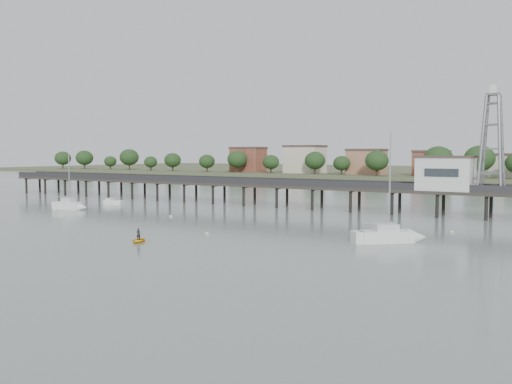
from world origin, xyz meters
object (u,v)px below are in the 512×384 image
(lattice_tower, at_px, (492,143))
(pier, at_px, (299,187))
(sailboat_c, at_px, (396,236))
(yellow_dinghy, at_px, (139,242))
(white_tender, at_px, (113,202))
(sailboat_b, at_px, (72,206))

(lattice_tower, bearing_deg, pier, -180.00)
(sailboat_c, height_order, yellow_dinghy, sailboat_c)
(pier, height_order, sailboat_c, sailboat_c)
(pier, bearing_deg, lattice_tower, 0.00)
(lattice_tower, relative_size, yellow_dinghy, 5.74)
(pier, height_order, white_tender, pier)
(lattice_tower, xyz_separation_m, sailboat_b, (-63.31, -22.92, -10.44))
(white_tender, distance_m, yellow_dinghy, 46.90)
(sailboat_c, bearing_deg, white_tender, 124.07)
(lattice_tower, height_order, sailboat_c, lattice_tower)
(white_tender, bearing_deg, yellow_dinghy, -57.66)
(lattice_tower, height_order, yellow_dinghy, lattice_tower)
(sailboat_c, distance_m, yellow_dinghy, 28.12)
(sailboat_c, bearing_deg, pier, 92.28)
(pier, distance_m, lattice_tower, 32.34)
(sailboat_b, height_order, white_tender, sailboat_b)
(lattice_tower, xyz_separation_m, white_tender, (-64.31, -12.45, -10.67))
(lattice_tower, bearing_deg, yellow_dinghy, -123.75)
(pier, height_order, lattice_tower, lattice_tower)
(lattice_tower, relative_size, sailboat_c, 1.22)
(lattice_tower, distance_m, sailboat_c, 30.36)
(pier, relative_size, white_tender, 39.06)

